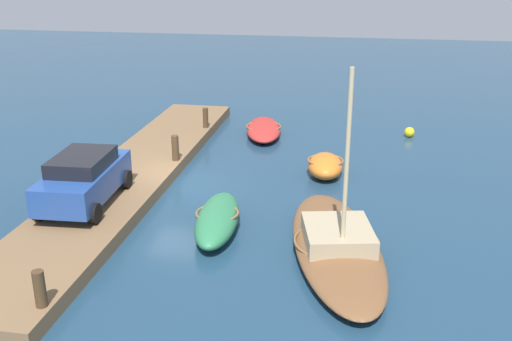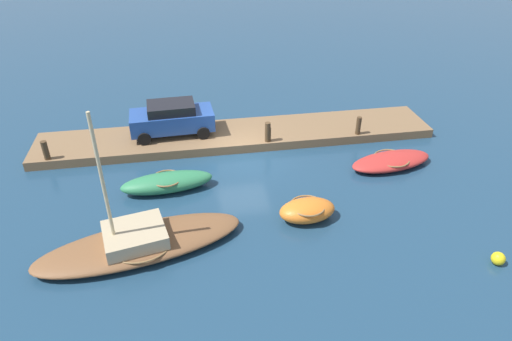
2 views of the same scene
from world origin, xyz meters
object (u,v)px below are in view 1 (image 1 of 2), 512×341
at_px(rowboat_green, 217,219).
at_px(marker_buoy, 409,132).
at_px(rowboat_red, 264,129).
at_px(mooring_post_mid_west, 176,151).
at_px(dinghy_orange, 325,166).
at_px(mooring_post_west, 206,118).
at_px(mooring_post_east, 40,289).
at_px(parked_car, 84,178).
at_px(mooring_post_mid_east, 175,148).
at_px(sailboat_brown, 337,244).

bearing_deg(rowboat_green, marker_buoy, 144.26).
distance_m(rowboat_red, mooring_post_mid_west, 5.96).
distance_m(dinghy_orange, rowboat_green, 6.18).
xyz_separation_m(mooring_post_west, mooring_post_east, (15.13, 0.00, -0.01)).
xyz_separation_m(dinghy_orange, parked_car, (5.05, -7.49, 0.90)).
height_order(mooring_post_mid_west, mooring_post_mid_east, mooring_post_mid_east).
relative_size(mooring_post_east, parked_car, 0.22).
distance_m(mooring_post_mid_west, mooring_post_mid_east, 0.16).
relative_size(rowboat_red, marker_buoy, 8.99).
xyz_separation_m(mooring_post_mid_west, mooring_post_east, (10.50, 0.00, 0.10)).
relative_size(mooring_post_mid_west, mooring_post_east, 0.78).
bearing_deg(mooring_post_mid_west, mooring_post_east, 0.00).
height_order(rowboat_red, mooring_post_mid_east, mooring_post_mid_east).
height_order(mooring_post_west, mooring_post_east, mooring_post_west).
bearing_deg(dinghy_orange, rowboat_red, -151.21).
relative_size(dinghy_orange, marker_buoy, 4.93).
relative_size(dinghy_orange, mooring_post_mid_west, 3.25).
bearing_deg(rowboat_red, rowboat_green, -8.47).
xyz_separation_m(mooring_post_east, parked_car, (-5.82, -1.63, 0.42)).
bearing_deg(mooring_post_west, parked_car, -9.91).
bearing_deg(sailboat_brown, mooring_post_mid_west, -144.37).
xyz_separation_m(dinghy_orange, marker_buoy, (-5.86, 3.58, -0.19)).
bearing_deg(marker_buoy, mooring_post_mid_east, -56.26).
bearing_deg(mooring_post_east, marker_buoy, 150.56).
distance_m(rowboat_green, mooring_post_mid_west, 5.81).
bearing_deg(rowboat_green, parked_car, -100.04).
bearing_deg(mooring_post_west, dinghy_orange, 54.01).
xyz_separation_m(mooring_post_mid_east, parked_car, (4.60, -1.63, 0.37)).
xyz_separation_m(rowboat_red, rowboat_green, (10.36, 0.24, 0.10)).
distance_m(mooring_post_west, mooring_post_east, 15.13).
xyz_separation_m(mooring_post_mid_west, parked_car, (4.68, -1.63, 0.52)).
bearing_deg(mooring_post_mid_west, rowboat_red, 153.63).
bearing_deg(mooring_post_mid_east, mooring_post_mid_west, 180.00).
distance_m(parked_car, marker_buoy, 15.58).
height_order(rowboat_green, mooring_post_west, mooring_post_west).
distance_m(dinghy_orange, mooring_post_west, 7.27).
relative_size(sailboat_brown, mooring_post_west, 8.39).
distance_m(mooring_post_west, parked_car, 9.46).
height_order(rowboat_green, parked_car, parked_car).
xyz_separation_m(dinghy_orange, mooring_post_mid_west, (0.37, -5.87, 0.38)).
distance_m(rowboat_green, marker_buoy, 13.04).
relative_size(sailboat_brown, mooring_post_east, 8.51).
xyz_separation_m(mooring_post_west, parked_car, (9.31, -1.63, 0.41)).
xyz_separation_m(rowboat_red, dinghy_orange, (4.95, 3.23, 0.13)).
bearing_deg(mooring_post_east, rowboat_red, 170.53).
bearing_deg(rowboat_green, dinghy_orange, 145.52).
bearing_deg(marker_buoy, mooring_post_east, -29.44).
xyz_separation_m(rowboat_green, parked_car, (-0.36, -4.50, 0.93)).
height_order(mooring_post_west, parked_car, parked_car).
relative_size(dinghy_orange, parked_car, 0.55).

